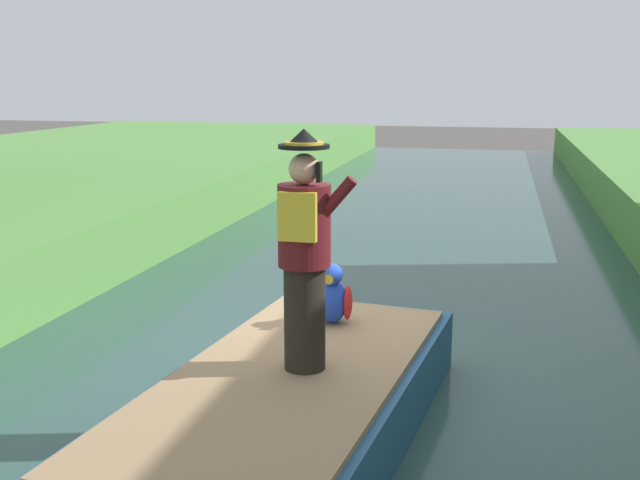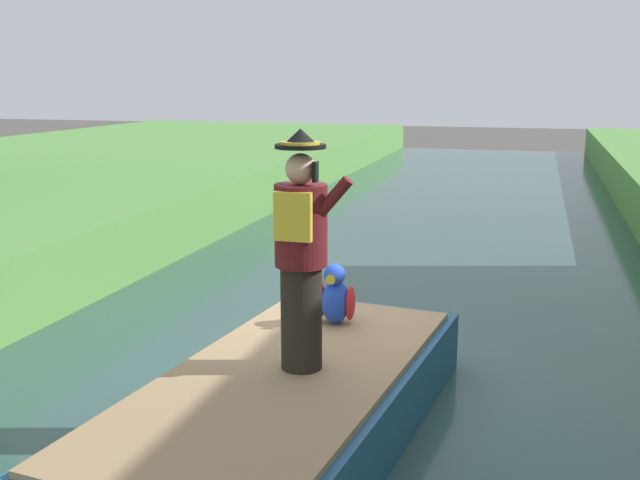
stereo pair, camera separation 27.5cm
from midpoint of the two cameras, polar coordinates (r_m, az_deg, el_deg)
The scene contains 5 objects.
ground_plane at distance 7.48m, azimuth -0.06°, elevation -10.59°, with size 80.00×80.00×0.00m, color #4C4742.
canal_water at distance 7.47m, azimuth -0.06°, elevation -10.24°, with size 7.16×48.00×0.10m, color #2D4C47.
boat at distance 5.89m, azimuth -3.90°, elevation -12.95°, with size 2.26×4.38×0.61m.
person_pirate at distance 5.57m, azimuth -2.60°, elevation -0.96°, with size 0.61×0.42×1.85m.
parrot_plush at distance 6.80m, azimuth -0.18°, elevation -4.44°, with size 0.36×0.35×0.57m.
Camera 1 is at (1.50, -6.73, 2.91)m, focal length 41.56 mm.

